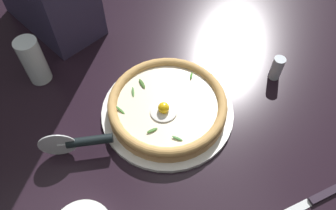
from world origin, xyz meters
name	(u,v)px	position (x,y,z in m)	size (l,w,h in m)	color
ground_plane	(166,113)	(0.00, 0.00, -0.01)	(2.40, 2.40, 0.03)	black
pizza_plate	(168,111)	(0.00, 0.01, 0.01)	(0.34, 0.34, 0.01)	white
pizza	(168,105)	(0.00, 0.01, 0.03)	(0.30, 0.30, 0.06)	tan
pizza_cutter	(80,142)	(0.23, 0.02, 0.04)	(0.17, 0.06, 0.09)	silver
table_knife	(310,202)	(-0.17, 0.36, 0.00)	(0.24, 0.02, 0.01)	silver
drinking_glass	(35,64)	(0.27, -0.25, 0.06)	(0.06, 0.06, 0.14)	silver
pepper_shaker	(277,68)	(-0.32, 0.03, 0.04)	(0.03, 0.03, 0.07)	silver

